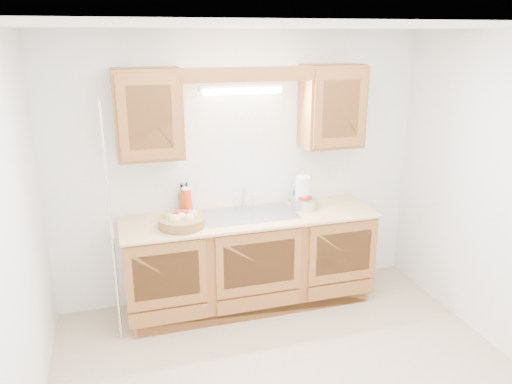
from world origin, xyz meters
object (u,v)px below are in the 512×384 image
object	(u,v)px
knife_block	(185,202)
paper_towel	(303,192)
apple_bowl	(304,202)
fruit_basket	(182,220)

from	to	relation	value
knife_block	paper_towel	size ratio (longest dim) A/B	0.80
knife_block	apple_bowl	bearing A→B (deg)	-17.41
fruit_basket	paper_towel	size ratio (longest dim) A/B	1.33
paper_towel	apple_bowl	distance (m)	0.10
knife_block	apple_bowl	distance (m)	1.10
fruit_basket	knife_block	world-z (taller)	knife_block
apple_bowl	paper_towel	bearing A→B (deg)	92.32
paper_towel	apple_bowl	xyz separation A→B (m)	(0.00, -0.04, -0.09)
fruit_basket	knife_block	distance (m)	0.36
knife_block	paper_towel	world-z (taller)	paper_towel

